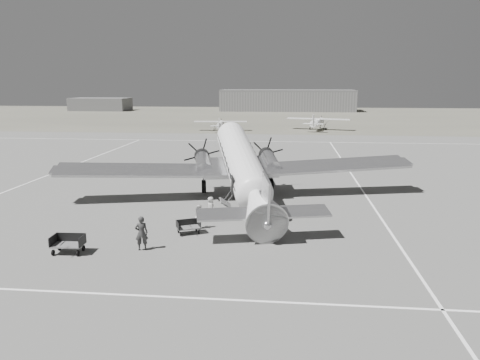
% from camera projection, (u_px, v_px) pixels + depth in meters
% --- Properties ---
extents(ground, '(260.00, 260.00, 0.00)m').
position_uv_depth(ground, '(209.00, 210.00, 33.76)').
color(ground, slate).
rests_on(ground, ground).
extents(taxi_line_near, '(60.00, 0.15, 0.01)m').
position_uv_depth(taxi_line_near, '(154.00, 296.00, 20.13)').
color(taxi_line_near, white).
rests_on(taxi_line_near, ground).
extents(taxi_line_right, '(0.15, 80.00, 0.01)m').
position_uv_depth(taxi_line_right, '(379.00, 214.00, 32.54)').
color(taxi_line_right, white).
rests_on(taxi_line_right, ground).
extents(taxi_line_left, '(0.15, 60.00, 0.01)m').
position_uv_depth(taxi_line_left, '(43.00, 177.00, 45.32)').
color(taxi_line_left, white).
rests_on(taxi_line_left, ground).
extents(taxi_line_horizon, '(90.00, 0.15, 0.01)m').
position_uv_depth(taxi_line_horizon, '(252.00, 141.00, 72.69)').
color(taxi_line_horizon, white).
rests_on(taxi_line_horizon, ground).
extents(grass_infield, '(260.00, 90.00, 0.01)m').
position_uv_depth(grass_infield, '(268.00, 116.00, 126.23)').
color(grass_infield, '#646154').
rests_on(grass_infield, ground).
extents(hangar_main, '(42.00, 14.00, 6.60)m').
position_uv_depth(hangar_main, '(287.00, 100.00, 149.38)').
color(hangar_main, slate).
rests_on(hangar_main, ground).
extents(shed_secondary, '(18.00, 10.00, 4.00)m').
position_uv_depth(shed_secondary, '(101.00, 104.00, 150.86)').
color(shed_secondary, '#5A5A5A').
rests_on(shed_secondary, ground).
extents(dc3_airliner, '(32.58, 26.16, 5.46)m').
position_uv_depth(dc3_airliner, '(243.00, 168.00, 35.14)').
color(dc3_airliner, '#B9B9BC').
rests_on(dc3_airliner, ground).
extents(light_plane_left, '(10.67, 8.94, 2.08)m').
position_uv_depth(light_plane_left, '(220.00, 125.00, 87.90)').
color(light_plane_left, white).
rests_on(light_plane_left, ground).
extents(light_plane_right, '(14.16, 12.46, 2.53)m').
position_uv_depth(light_plane_right, '(318.00, 123.00, 89.42)').
color(light_plane_right, white).
rests_on(light_plane_right, ground).
extents(baggage_cart_near, '(1.76, 1.56, 0.82)m').
position_uv_depth(baggage_cart_near, '(188.00, 227.00, 28.38)').
color(baggage_cart_near, '#5A5A5A').
rests_on(baggage_cart_near, ground).
extents(baggage_cart_far, '(1.81, 1.32, 0.99)m').
position_uv_depth(baggage_cart_far, '(68.00, 244.00, 25.12)').
color(baggage_cart_far, '#5A5A5A').
rests_on(baggage_cart_far, ground).
extents(ground_crew, '(0.81, 0.65, 1.92)m').
position_uv_depth(ground_crew, '(141.00, 233.00, 25.52)').
color(ground_crew, '#2E2E2E').
rests_on(ground_crew, ground).
extents(ramp_agent, '(0.70, 0.83, 1.52)m').
position_uv_depth(ramp_agent, '(200.00, 217.00, 29.34)').
color(ramp_agent, silver).
rests_on(ramp_agent, ground).
extents(passenger, '(0.67, 0.82, 1.45)m').
position_uv_depth(passenger, '(211.00, 207.00, 31.69)').
color(passenger, '#ADAEAB').
rests_on(passenger, ground).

